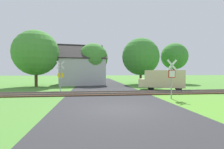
# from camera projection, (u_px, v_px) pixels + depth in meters

# --- Properties ---
(ground_plane) EXTENTS (160.00, 160.00, 0.00)m
(ground_plane) POSITION_uv_depth(u_px,v_px,m) (119.00, 109.00, 9.69)
(ground_plane) COLOR #4C8433
(road_asphalt) EXTENTS (7.47, 80.00, 0.01)m
(road_asphalt) POSITION_uv_depth(u_px,v_px,m) (115.00, 103.00, 11.67)
(road_asphalt) COLOR #2D2D30
(road_asphalt) RESTS_ON ground
(rail_track) EXTENTS (60.00, 2.60, 0.22)m
(rail_track) POSITION_uv_depth(u_px,v_px,m) (108.00, 93.00, 16.27)
(rail_track) COLOR #422D1E
(rail_track) RESTS_ON ground
(stop_sign_near) EXTENTS (0.87, 0.19, 3.03)m
(stop_sign_near) POSITION_uv_depth(u_px,v_px,m) (172.00, 76.00, 13.36)
(stop_sign_near) COLOR #9E9EA5
(stop_sign_near) RESTS_ON ground
(crossing_sign_far) EXTENTS (0.88, 0.13, 3.22)m
(crossing_sign_far) POSITION_uv_depth(u_px,v_px,m) (60.00, 74.00, 18.54)
(crossing_sign_far) COLOR #9E9EA5
(crossing_sign_far) RESTS_ON ground
(house) EXTENTS (8.14, 7.55, 6.41)m
(house) POSITION_uv_depth(u_px,v_px,m) (81.00, 71.00, 28.15)
(house) COLOR #B7B7BC
(house) RESTS_ON ground
(tree_right) EXTENTS (6.10, 6.10, 7.58)m
(tree_right) POSITION_uv_depth(u_px,v_px,m) (141.00, 57.00, 28.65)
(tree_right) COLOR #513823
(tree_right) RESTS_ON ground
(tree_left) EXTENTS (6.22, 6.22, 7.78)m
(tree_left) POSITION_uv_depth(u_px,v_px,m) (36.00, 53.00, 24.09)
(tree_left) COLOR #513823
(tree_left) RESTS_ON ground
(tree_far) EXTENTS (4.67, 4.67, 7.12)m
(tree_far) POSITION_uv_depth(u_px,v_px,m) (174.00, 56.00, 31.01)
(tree_far) COLOR #513823
(tree_far) RESTS_ON ground
(tree_center) EXTENTS (4.65, 4.65, 6.55)m
(tree_center) POSITION_uv_depth(u_px,v_px,m) (93.00, 58.00, 27.61)
(tree_center) COLOR #513823
(tree_center) RESTS_ON ground
(mail_truck) EXTENTS (5.23, 3.72, 2.24)m
(mail_truck) POSITION_uv_depth(u_px,v_px,m) (163.00, 79.00, 19.58)
(mail_truck) COLOR beige
(mail_truck) RESTS_ON ground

